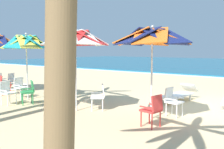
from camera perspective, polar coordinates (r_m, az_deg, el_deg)
ground_plane at (r=9.10m, az=20.52°, el=-7.36°), size 80.00×80.00×0.00m
beach_umbrella_0 at (r=7.09m, az=9.33°, el=8.45°), size 2.29×2.29×2.70m
plastic_chair_0 at (r=7.71m, az=13.85°, el=-5.72°), size 0.52×0.49×0.87m
plastic_chair_1 at (r=6.49m, az=9.46°, el=-7.81°), size 0.54×0.51×0.87m
beach_umbrella_1 at (r=8.05m, az=-8.51°, el=8.20°), size 2.19×2.19×2.72m
plastic_chair_2 at (r=8.20m, az=-2.95°, el=-4.87°), size 0.63×0.63×0.87m
beach_umbrella_2 at (r=10.38m, az=-19.29°, el=6.93°), size 2.00×2.00×2.68m
plastic_chair_3 at (r=10.95m, az=-20.45°, el=-2.52°), size 0.48×0.45×0.87m
plastic_chair_4 at (r=9.60m, az=-18.70°, el=-3.60°), size 0.60×0.62×0.87m
plastic_chair_5 at (r=9.77m, az=-23.13°, el=-3.60°), size 0.51×0.49×0.87m
plastic_chair_7 at (r=11.98m, az=-23.84°, el=-1.96°), size 0.54×0.57×0.87m
plastic_chair_8 at (r=12.88m, az=-21.89°, el=-1.36°), size 0.58×0.56×0.87m
sun_lounger_1 at (r=10.03m, az=15.30°, el=-4.35°), size 0.90×2.21×0.62m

